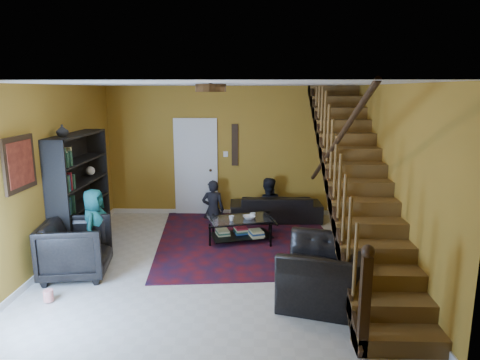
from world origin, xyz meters
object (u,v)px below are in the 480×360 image
object	(u,v)px
sofa	(276,208)
armchair_right	(323,272)
armchair_left	(76,249)
bookshelf	(81,194)
coffee_table	(241,228)

from	to	relation	value
sofa	armchair_right	xyz separation A→B (m)	(0.45, -3.50, 0.11)
armchair_left	armchair_right	bearing A→B (deg)	-109.22
bookshelf	coffee_table	bearing A→B (deg)	8.28
armchair_left	coffee_table	size ratio (longest dim) A/B	0.73
coffee_table	bookshelf	bearing A→B (deg)	-171.72
sofa	armchair_left	xyz separation A→B (m)	(-3.08, -2.86, 0.15)
armchair_right	bookshelf	bearing A→B (deg)	-99.39
armchair_left	armchair_right	world-z (taller)	armchair_left
bookshelf	armchair_right	size ratio (longest dim) A/B	1.67
armchair_right	sofa	bearing A→B (deg)	-157.15
sofa	armchair_left	world-z (taller)	armchair_left
coffee_table	armchair_right	bearing A→B (deg)	-62.45
bookshelf	armchair_left	bearing A→B (deg)	-73.00
armchair_left	bookshelf	bearing A→B (deg)	8.07
sofa	armchair_right	bearing A→B (deg)	95.02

